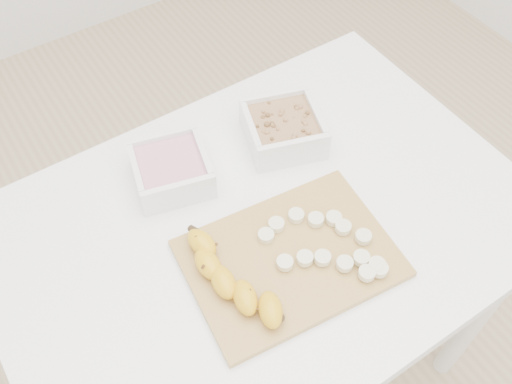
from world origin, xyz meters
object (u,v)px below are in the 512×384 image
bowl_yogurt (171,169)px  bowl_granola (283,128)px  cutting_board (290,258)px  table (264,249)px  banana (234,280)px

bowl_yogurt → bowl_granola: bearing=-7.6°
bowl_granola → cutting_board: 0.29m
bowl_granola → bowl_yogurt: bearing=172.4°
table → banana: (-0.12, -0.09, 0.13)m
bowl_yogurt → banana: size_ratio=0.76×
cutting_board → banana: bearing=176.9°
bowl_yogurt → banana: (-0.03, -0.27, 0.00)m
table → bowl_granola: 0.25m
bowl_yogurt → banana: 0.27m
cutting_board → banana: size_ratio=1.59×
bowl_granola → banana: (-0.27, -0.24, -0.00)m
bowl_granola → cutting_board: (-0.15, -0.24, -0.03)m
bowl_yogurt → cutting_board: bowl_yogurt is taller
table → bowl_yogurt: bowl_yogurt is taller
table → banana: size_ratio=4.40×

